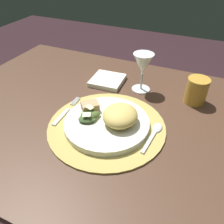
# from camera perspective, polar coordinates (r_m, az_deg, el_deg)

# --- Properties ---
(ground_plane) EXTENTS (6.00, 6.00, 0.00)m
(ground_plane) POSITION_cam_1_polar(r_m,az_deg,el_deg) (1.29, 0.43, -26.15)
(ground_plane) COLOR #2D1A1F
(dining_table) EXTENTS (1.23, 0.81, 0.70)m
(dining_table) POSITION_cam_1_polar(r_m,az_deg,el_deg) (0.82, 0.62, -7.73)
(dining_table) COLOR #4E3324
(dining_table) RESTS_ON ground
(placemat) EXTENTS (0.35, 0.35, 0.01)m
(placemat) POSITION_cam_1_polar(r_m,az_deg,el_deg) (0.69, -1.69, -3.43)
(placemat) COLOR tan
(placemat) RESTS_ON dining_table
(dinner_plate) EXTENTS (0.25, 0.25, 0.02)m
(dinner_plate) POSITION_cam_1_polar(r_m,az_deg,el_deg) (0.68, -1.71, -2.64)
(dinner_plate) COLOR silver
(dinner_plate) RESTS_ON placemat
(pasta_serving) EXTENTS (0.12, 0.12, 0.05)m
(pasta_serving) POSITION_cam_1_polar(r_m,az_deg,el_deg) (0.66, 2.06, -0.87)
(pasta_serving) COLOR #E2BF62
(pasta_serving) RESTS_ON dinner_plate
(salad_greens) EXTENTS (0.07, 0.07, 0.03)m
(salad_greens) POSITION_cam_1_polar(r_m,az_deg,el_deg) (0.68, -5.80, -1.14)
(salad_greens) COLOR #455C29
(salad_greens) RESTS_ON dinner_plate
(bread_piece) EXTENTS (0.07, 0.06, 0.03)m
(bread_piece) POSITION_cam_1_polar(r_m,az_deg,el_deg) (0.71, -5.53, 1.38)
(bread_piece) COLOR tan
(bread_piece) RESTS_ON dinner_plate
(fork) EXTENTS (0.02, 0.16, 0.00)m
(fork) POSITION_cam_1_polar(r_m,az_deg,el_deg) (0.75, -11.57, 0.03)
(fork) COLOR silver
(fork) RESTS_ON placemat
(spoon) EXTENTS (0.03, 0.14, 0.01)m
(spoon) POSITION_cam_1_polar(r_m,az_deg,el_deg) (0.67, 10.67, -4.95)
(spoon) COLOR silver
(spoon) RESTS_ON placemat
(napkin) EXTENTS (0.13, 0.13, 0.02)m
(napkin) POSITION_cam_1_polar(r_m,az_deg,el_deg) (0.91, -1.15, 7.94)
(napkin) COLOR white
(napkin) RESTS_ON dining_table
(wine_glass) EXTENTS (0.07, 0.07, 0.14)m
(wine_glass) POSITION_cam_1_polar(r_m,az_deg,el_deg) (0.82, 7.75, 11.53)
(wine_glass) COLOR silver
(wine_glass) RESTS_ON dining_table
(amber_tumbler) EXTENTS (0.07, 0.07, 0.09)m
(amber_tumbler) POSITION_cam_1_polar(r_m,az_deg,el_deg) (0.82, 20.43, 5.03)
(amber_tumbler) COLOR gold
(amber_tumbler) RESTS_ON dining_table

